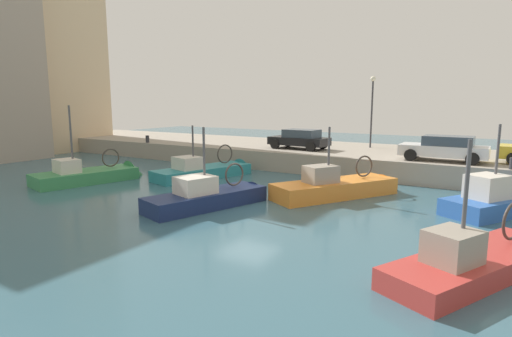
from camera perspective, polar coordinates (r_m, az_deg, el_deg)
name	(u,v)px	position (r m, az deg, el deg)	size (l,w,h in m)	color
water_surface	(248,199)	(18.60, -1.05, -4.26)	(80.00, 80.00, 0.00)	#386070
quay_wall	(340,157)	(28.68, 11.49, 1.58)	(9.00, 56.00, 1.20)	#9E9384
fishing_boat_blue	(510,207)	(19.63, 31.67, -4.56)	(6.54, 4.87, 4.30)	#2D60B7
fishing_boat_red	(484,267)	(12.48, 29.02, -11.88)	(6.66, 4.30, 4.23)	#BC3833
fishing_boat_teal	(208,175)	(24.20, -6.63, -0.91)	(6.90, 3.51, 3.86)	teal
fishing_boat_green	(94,180)	(24.37, -21.52, -1.46)	(6.34, 3.36, 5.08)	#388951
fishing_boat_orange	(340,194)	(19.60, 11.61, -3.46)	(6.78, 4.95, 4.03)	orange
fishing_boat_navy	(213,203)	(17.54, -5.91, -4.75)	(6.27, 3.25, 4.07)	navy
parked_car_white	(445,148)	(24.09, 24.63, 2.59)	(1.99, 4.34, 1.35)	silver
parked_car_black	(300,139)	(27.70, 6.07, 4.10)	(2.15, 4.03, 1.31)	black
mooring_bollard_mid	(147,139)	(32.91, -14.78, 3.96)	(0.28, 0.28, 0.55)	#2D2D33
quay_streetlamp	(372,100)	(29.36, 15.78, 9.14)	(0.36, 0.36, 4.83)	#38383D
waterfront_building_west	(34,40)	(42.04, -28.32, 15.43)	(9.45, 8.18, 19.24)	beige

